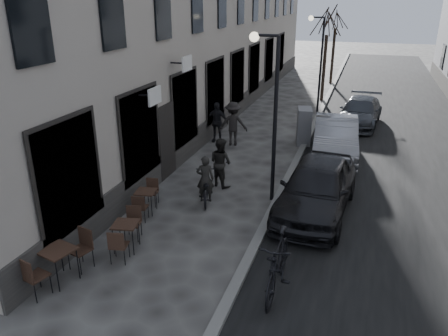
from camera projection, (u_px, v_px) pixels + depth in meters
The scene contains 20 objects.
ground at pixel (206, 325), 8.55m from camera, with size 120.00×120.00×0.00m, color #34322F.
road at pixel (391, 127), 21.59m from camera, with size 7.30×60.00×0.00m, color black.
kerb at pixel (316, 120), 22.62m from camera, with size 0.25×60.00×0.12m, color slate.
streetlamp_near at pixel (270, 101), 12.75m from camera, with size 0.90×0.28×5.09m.
streetlamp_far at pixel (318, 54), 23.36m from camera, with size 0.90×0.28×5.09m.
tree_near at pixel (328, 21), 25.45m from camera, with size 2.40×2.40×5.70m.
tree_far at pixel (336, 17), 30.76m from camera, with size 2.40×2.40×5.70m.
bistro_set_a at pixel (59, 262), 9.71m from camera, with size 0.83×1.70×0.97m.
bistro_set_b at pixel (126, 234), 10.97m from camera, with size 0.71×1.53×0.87m.
bistro_set_c at pixel (146, 199), 12.89m from camera, with size 0.65×1.43×0.82m.
utility_cabinet at pixel (304, 126), 18.89m from camera, with size 0.57×1.04×1.56m, color slate.
bicycle at pixel (205, 187), 13.61m from camera, with size 0.61×1.74×0.91m, color black.
cyclist_rider at pixel (205, 179), 13.50m from camera, with size 0.55×0.36×1.50m, color black.
pedestrian_near at pixel (221, 162), 14.58m from camera, with size 0.82×0.64×1.68m, color black.
pedestrian_mid at pixel (233, 124), 18.66m from camera, with size 1.21×0.70×1.88m, color black.
pedestrian_far at pixel (217, 122), 19.08m from camera, with size 1.04×0.43×1.78m, color black.
car_near at pixel (317, 187), 12.75m from camera, with size 1.91×4.75×1.62m, color black.
car_mid at pixel (335, 138), 17.35m from camera, with size 1.64×4.70×1.55m, color gray.
car_far at pixel (360, 112), 21.71m from camera, with size 1.86×4.56×1.32m, color #35383E.
moped at pixel (278, 263), 9.35m from camera, with size 0.64×2.25×1.35m, color black.
Camera 1 is at (2.44, -6.38, 6.00)m, focal length 35.00 mm.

